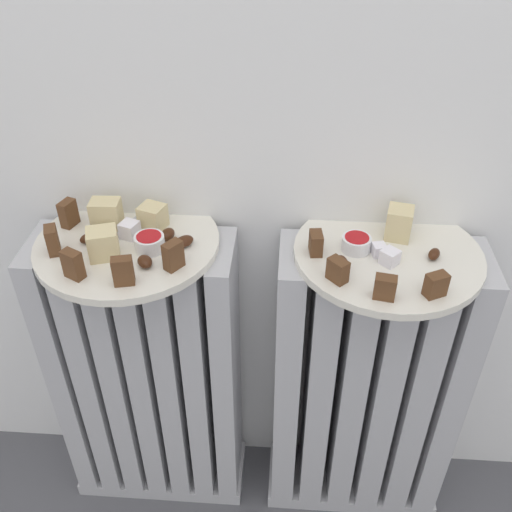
{
  "coord_description": "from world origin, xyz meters",
  "views": [
    {
      "loc": [
        0.05,
        -0.4,
        1.09
      ],
      "look_at": [
        0.0,
        0.28,
        0.58
      ],
      "focal_mm": 39.86,
      "sensor_mm": 36.0,
      "label": 1
    }
  ],
  "objects_px": {
    "plate_left": "(128,243)",
    "plate_right": "(388,254)",
    "jam_bowl_right": "(356,243)",
    "radiator_left": "(150,380)",
    "jam_bowl_left": "(149,242)",
    "fork": "(135,220)",
    "radiator_right": "(364,391)"
  },
  "relations": [
    {
      "from": "jam_bowl_right",
      "to": "radiator_left",
      "type": "bearing_deg",
      "value": 179.85
    },
    {
      "from": "plate_left",
      "to": "fork",
      "type": "height_order",
      "value": "fork"
    },
    {
      "from": "radiator_left",
      "to": "plate_left",
      "type": "distance_m",
      "value": 0.31
    },
    {
      "from": "plate_left",
      "to": "radiator_left",
      "type": "bearing_deg",
      "value": 0.0
    },
    {
      "from": "fork",
      "to": "radiator_right",
      "type": "bearing_deg",
      "value": -7.85
    },
    {
      "from": "plate_right",
      "to": "jam_bowl_right",
      "type": "height_order",
      "value": "jam_bowl_right"
    },
    {
      "from": "radiator_left",
      "to": "jam_bowl_left",
      "type": "xyz_separation_m",
      "value": [
        0.04,
        -0.02,
        0.33
      ]
    },
    {
      "from": "radiator_left",
      "to": "radiator_right",
      "type": "distance_m",
      "value": 0.39
    },
    {
      "from": "jam_bowl_left",
      "to": "jam_bowl_right",
      "type": "distance_m",
      "value": 0.3
    },
    {
      "from": "plate_left",
      "to": "plate_right",
      "type": "xyz_separation_m",
      "value": [
        0.39,
        0.0,
        0.0
      ]
    },
    {
      "from": "jam_bowl_left",
      "to": "fork",
      "type": "distance_m",
      "value": 0.09
    },
    {
      "from": "plate_right",
      "to": "fork",
      "type": "bearing_deg",
      "value": 172.15
    },
    {
      "from": "radiator_left",
      "to": "radiator_right",
      "type": "height_order",
      "value": "same"
    },
    {
      "from": "radiator_left",
      "to": "radiator_right",
      "type": "xyz_separation_m",
      "value": [
        0.39,
        0.0,
        0.0
      ]
    },
    {
      "from": "jam_bowl_left",
      "to": "fork",
      "type": "xyz_separation_m",
      "value": [
        -0.04,
        0.07,
        -0.01
      ]
    },
    {
      "from": "plate_right",
      "to": "plate_left",
      "type": "bearing_deg",
      "value": 180.0
    },
    {
      "from": "jam_bowl_left",
      "to": "jam_bowl_right",
      "type": "height_order",
      "value": "jam_bowl_left"
    },
    {
      "from": "radiator_right",
      "to": "jam_bowl_right",
      "type": "distance_m",
      "value": 0.33
    },
    {
      "from": "plate_left",
      "to": "jam_bowl_right",
      "type": "height_order",
      "value": "jam_bowl_right"
    },
    {
      "from": "radiator_right",
      "to": "plate_right",
      "type": "bearing_deg",
      "value": 0.0
    },
    {
      "from": "jam_bowl_right",
      "to": "jam_bowl_left",
      "type": "bearing_deg",
      "value": -176.19
    },
    {
      "from": "plate_right",
      "to": "jam_bowl_right",
      "type": "distance_m",
      "value": 0.05
    },
    {
      "from": "radiator_right",
      "to": "plate_right",
      "type": "height_order",
      "value": "plate_right"
    },
    {
      "from": "radiator_left",
      "to": "fork",
      "type": "height_order",
      "value": "fork"
    },
    {
      "from": "radiator_right",
      "to": "jam_bowl_left",
      "type": "relative_size",
      "value": 13.43
    },
    {
      "from": "radiator_right",
      "to": "plate_right",
      "type": "xyz_separation_m",
      "value": [
        0.0,
        0.0,
        0.31
      ]
    },
    {
      "from": "radiator_right",
      "to": "plate_left",
      "type": "relative_size",
      "value": 2.14
    },
    {
      "from": "plate_right",
      "to": "fork",
      "type": "relative_size",
      "value": 2.91
    },
    {
      "from": "radiator_left",
      "to": "fork",
      "type": "bearing_deg",
      "value": 90.88
    },
    {
      "from": "radiator_left",
      "to": "jam_bowl_right",
      "type": "distance_m",
      "value": 0.47
    },
    {
      "from": "plate_left",
      "to": "plate_right",
      "type": "relative_size",
      "value": 1.0
    },
    {
      "from": "radiator_left",
      "to": "jam_bowl_left",
      "type": "relative_size",
      "value": 13.43
    }
  ]
}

